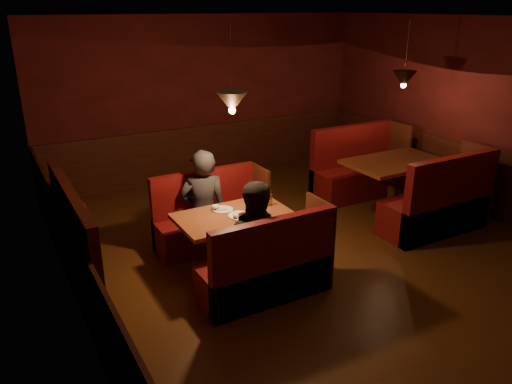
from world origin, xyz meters
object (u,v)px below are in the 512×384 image
main_bench_near (269,272)px  diner_a (203,188)px  main_table (235,227)px  diner_b (260,224)px  second_bench_near (440,208)px  main_bench_far (210,222)px  second_bench_far (357,173)px  second_table (394,174)px

main_bench_near → diner_a: (-0.12, 1.45, 0.53)m
main_table → main_bench_near: main_bench_near is taller
diner_a → diner_b: diner_a is taller
second_bench_near → diner_b: 2.98m
main_bench_far → second_bench_near: (2.96, -1.23, 0.05)m
main_table → diner_b: (0.03, -0.56, 0.26)m
main_table → main_bench_far: (0.02, 0.76, -0.23)m
second_bench_near → main_bench_far: bearing=157.3°
diner_a → second_bench_far: bearing=-153.3°
second_table → second_bench_far: size_ratio=0.90×
main_table → second_table: size_ratio=0.91×
main_bench_near → diner_a: 1.55m
second_bench_far → second_bench_near: size_ratio=1.00×
second_table → diner_b: 3.08m
diner_a → second_table: bearing=-169.7°
main_bench_near → diner_a: size_ratio=0.87×
second_table → second_bench_far: second_bench_far is taller
main_bench_near → second_bench_far: 3.60m
diner_b → second_bench_far: bearing=50.9°
main_bench_far → second_bench_near: bearing=-22.7°
diner_b → main_bench_near: bearing=-74.7°
main_bench_near → second_bench_far: second_bench_far is taller
main_bench_near → diner_b: 0.53m
second_bench_far → main_bench_far: bearing=-169.8°
main_bench_near → second_bench_near: second_bench_near is taller
main_table → diner_a: 0.76m
main_bench_near → second_bench_far: size_ratio=0.91×
second_bench_far → diner_a: bearing=-168.9°
main_bench_far → second_table: bearing=-6.9°
second_table → second_bench_far: (0.03, 0.88, -0.25)m
second_table → diner_b: diner_b is taller
diner_a → second_bench_near: bearing=174.9°
diner_a → main_bench_near: bearing=110.3°
main_bench_far → second_bench_far: (2.96, 0.53, 0.05)m
second_table → main_bench_near: bearing=-158.1°
main_table → main_bench_near: 0.80m
main_table → second_bench_far: (2.97, 1.30, -0.18)m
main_table → second_bench_far: size_ratio=0.82×
main_bench_far → second_bench_far: size_ratio=0.91×
second_bench_near → diner_b: bearing=-178.3°
diner_b → diner_a: bearing=114.8°
main_bench_far → diner_a: (-0.12, -0.08, 0.53)m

